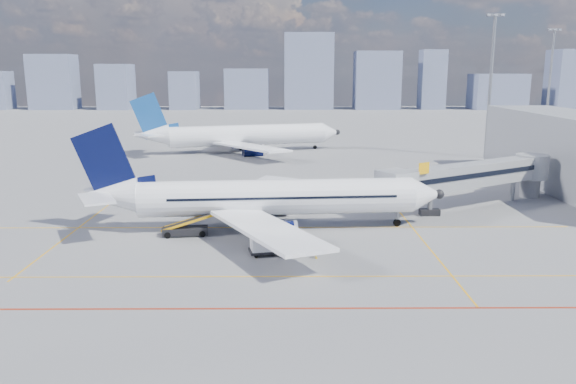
# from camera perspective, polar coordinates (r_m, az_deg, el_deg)

# --- Properties ---
(ground) EXTENTS (420.00, 420.00, 0.00)m
(ground) POSITION_cam_1_polar(r_m,az_deg,el_deg) (49.64, -1.47, -6.13)
(ground) COLOR gray
(ground) RESTS_ON ground
(apron_markings) EXTENTS (90.00, 35.12, 0.01)m
(apron_markings) POSITION_cam_1_polar(r_m,az_deg,el_deg) (45.96, -2.29, -7.65)
(apron_markings) COLOR #E79F0C
(apron_markings) RESTS_ON ground
(jet_bridge) EXTENTS (23.55, 15.78, 6.30)m
(jet_bridge) POSITION_cam_1_polar(r_m,az_deg,el_deg) (68.93, 18.73, 1.63)
(jet_bridge) COLOR gray
(jet_bridge) RESTS_ON ground
(floodlight_mast_ne) EXTENTS (3.20, 0.61, 25.45)m
(floodlight_mast_ne) POSITION_cam_1_polar(r_m,az_deg,el_deg) (108.66, 19.88, 10.42)
(floodlight_mast_ne) COLOR gray
(floodlight_mast_ne) RESTS_ON ground
(floodlight_mast_far) EXTENTS (3.20, 0.61, 25.45)m
(floodlight_mast_far) POSITION_cam_1_polar(r_m,az_deg,el_deg) (151.37, 25.06, 10.30)
(floodlight_mast_far) COLOR gray
(floodlight_mast_far) RESTS_ON ground
(distant_skyline) EXTENTS (251.90, 15.07, 30.90)m
(distant_skyline) POSITION_cam_1_polar(r_m,az_deg,el_deg) (237.23, 0.93, 11.04)
(distant_skyline) COLOR slate
(distant_skyline) RESTS_ON ground
(main_aircraft) EXTENTS (36.64, 31.89, 10.81)m
(main_aircraft) POSITION_cam_1_polar(r_m,az_deg,el_deg) (55.86, -2.68, -0.62)
(main_aircraft) COLOR white
(main_aircraft) RESTS_ON ground
(second_aircraft) EXTENTS (40.63, 34.78, 12.09)m
(second_aircraft) POSITION_cam_1_polar(r_m,az_deg,el_deg) (110.78, -4.95, 5.72)
(second_aircraft) COLOR white
(second_aircraft) RESTS_ON ground
(baggage_tug) EXTENTS (2.09, 1.33, 1.40)m
(baggage_tug) POSITION_cam_1_polar(r_m,az_deg,el_deg) (48.46, 0.17, -5.75)
(baggage_tug) COLOR white
(baggage_tug) RESTS_ON ground
(cargo_dolly) EXTENTS (4.28, 2.58, 2.19)m
(cargo_dolly) POSITION_cam_1_polar(r_m,az_deg,el_deg) (48.79, -1.60, -4.97)
(cargo_dolly) COLOR black
(cargo_dolly) RESTS_ON ground
(belt_loader) EXTENTS (6.30, 2.15, 2.53)m
(belt_loader) POSITION_cam_1_polar(r_m,az_deg,el_deg) (55.20, -10.24, -3.72)
(belt_loader) COLOR black
(belt_loader) RESTS_ON ground
(ramp_worker) EXTENTS (0.43, 0.63, 1.67)m
(ramp_worker) POSITION_cam_1_polar(r_m,az_deg,el_deg) (47.89, 2.90, -5.78)
(ramp_worker) COLOR yellow
(ramp_worker) RESTS_ON ground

